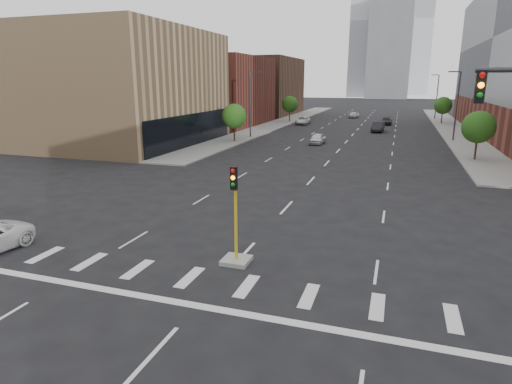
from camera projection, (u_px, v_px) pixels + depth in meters
The scene contains 21 objects.
sidewalk_left_far at pixel (283, 122), 83.36m from camera, with size 5.00×92.00×0.15m, color gray.
sidewalk_right_far at pixel (450, 127), 74.23m from camera, with size 5.00×92.00×0.15m, color gray.
building_left_mid at pixel (120, 88), 54.19m from camera, with size 20.00×24.00×14.00m, color tan.
building_left_far_a at pixel (207, 91), 78.32m from camera, with size 20.00×22.00×12.00m, color brown.
building_left_far_b at pixel (252, 86), 102.07m from camera, with size 20.00×24.00×13.00m, color brown.
tower_left at pixel (376, 23), 206.49m from camera, with size 22.00×22.00×70.00m, color #B2B7BC.
tower_right at pixel (414, 21), 236.48m from camera, with size 20.00×20.00×80.00m, color #B2B7BC.
tower_mid at pixel (390, 48), 188.97m from camera, with size 18.00×18.00×44.00m, color slate.
median_traffic_signal at pixel (236, 242), 18.84m from camera, with size 1.20×1.20×4.40m.
streetlight_right_a at pixel (456, 103), 56.02m from camera, with size 1.60×0.22×9.07m.
streetlight_right_b at pixel (437, 95), 88.16m from camera, with size 1.60×0.22×9.07m.
streetlight_left at pixel (251, 102), 59.59m from camera, with size 1.60×0.22×9.07m.
tree_left_near at pixel (234, 116), 55.58m from camera, with size 3.20×3.20×4.85m.
tree_left_far at pixel (290, 104), 83.13m from camera, with size 3.20×3.20×4.85m.
tree_right_near at pixel (479, 127), 42.47m from camera, with size 3.20×3.20×4.85m.
tree_right_far at pixel (443, 105), 79.21m from camera, with size 3.20×3.20×4.85m.
car_near_left at pixel (317, 139), 54.71m from camera, with size 1.56×3.89×1.33m, color silver.
car_mid_right at pixel (378, 127), 67.53m from camera, with size 1.70×4.88×1.61m, color black.
car_far_left at pixel (303, 121), 79.16m from camera, with size 2.31×5.01×1.39m, color silver.
car_deep_right at pixel (386, 121), 78.24m from camera, with size 1.86×4.56×1.32m, color black.
car_distant at pixel (354, 115), 92.97m from camera, with size 1.61×3.99×1.36m, color #B2B2B7.
Camera 1 is at (6.40, -7.52, 7.89)m, focal length 30.00 mm.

